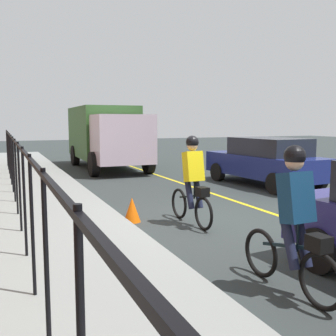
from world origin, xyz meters
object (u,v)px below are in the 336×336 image
object	(u,v)px
box_truck_background	(106,134)
traffic_cone_near	(132,210)
cyclist_follow	(294,221)
cyclist_lead	(193,181)
patrol_sedan	(266,161)

from	to	relation	value
box_truck_background	traffic_cone_near	xyz separation A→B (m)	(-9.69, 1.95, -1.29)
cyclist_follow	traffic_cone_near	size ratio (longest dim) A/B	3.50
box_truck_background	cyclist_lead	bearing A→B (deg)	-4.22
cyclist_follow	patrol_sedan	world-z (taller)	cyclist_follow
patrol_sedan	cyclist_follow	bearing A→B (deg)	141.80
patrol_sedan	box_truck_background	distance (m)	7.77
cyclist_follow	box_truck_background	world-z (taller)	box_truck_background
patrol_sedan	traffic_cone_near	world-z (taller)	patrol_sedan
cyclist_follow	patrol_sedan	xyz separation A→B (m)	(6.95, -4.85, -0.09)
cyclist_lead	patrol_sedan	distance (m)	5.74
cyclist_lead	traffic_cone_near	world-z (taller)	cyclist_lead
traffic_cone_near	box_truck_background	bearing A→B (deg)	-11.36
cyclist_lead	traffic_cone_near	xyz separation A→B (m)	(0.72, 1.06, -0.65)
cyclist_lead	patrol_sedan	size ratio (longest dim) A/B	0.41
cyclist_lead	box_truck_background	world-z (taller)	box_truck_background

